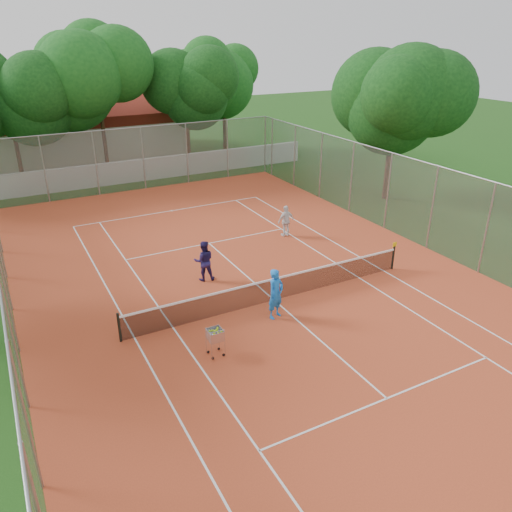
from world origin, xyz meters
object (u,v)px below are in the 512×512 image
clubhouse (77,129)px  player_far_left (204,261)px  player_far_right (286,221)px  player_near (276,294)px  tennis_net (274,289)px  ball_hopper (215,341)px

clubhouse → player_far_left: bearing=-89.3°
clubhouse → player_far_right: size_ratio=10.27×
player_near → player_far_right: (4.41, 6.57, -0.15)m
tennis_net → player_near: (-0.57, -1.06, 0.46)m
player_near → player_far_right: size_ratio=1.18×
player_far_right → clubhouse: bearing=-79.4°
player_far_left → player_far_right: bearing=-138.3°
tennis_net → player_far_right: bearing=55.1°
player_near → player_far_left: bearing=85.5°
clubhouse → player_far_right: (5.84, -23.49, -1.38)m
ball_hopper → clubhouse: bearing=87.9°
player_far_left → player_far_right: player_far_left is taller
clubhouse → player_near: (1.43, -30.06, -1.23)m
ball_hopper → player_far_left: bearing=71.7°
player_far_left → player_far_right: size_ratio=1.08×
player_far_right → ball_hopper: 10.61m
tennis_net → player_near: 1.29m
clubhouse → ball_hopper: bearing=-92.6°
player_far_left → ball_hopper: (-1.75, -5.10, -0.35)m
tennis_net → player_near: bearing=-118.0°
player_far_left → tennis_net: bearing=136.7°
clubhouse → player_far_right: clubhouse is taller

